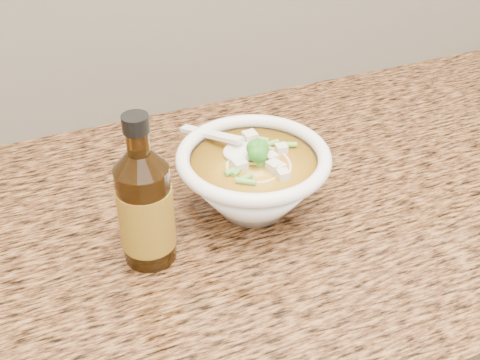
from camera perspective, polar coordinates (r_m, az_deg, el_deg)
name	(u,v)px	position (r m, az deg, el deg)	size (l,w,h in m)	color
counter_slab	(282,206)	(0.90, 3.98, -2.50)	(4.00, 0.68, 0.04)	brown
soup_bowl	(253,180)	(0.84, 1.24, 0.05)	(0.21, 0.23, 0.12)	white
hot_sauce_bottle	(146,208)	(0.75, -8.95, -2.65)	(0.07, 0.07, 0.21)	#341D07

